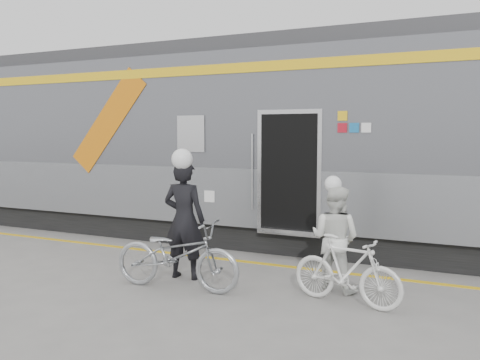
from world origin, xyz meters
The scene contains 9 objects.
ground centered at (0.00, 0.00, 0.00)m, with size 90.00×90.00×0.00m, color slate.
train centered at (-1.77, 4.19, 2.05)m, with size 24.00×3.17×4.10m.
safety_strip centered at (0.00, 2.15, 0.00)m, with size 24.00×0.12×0.01m, color gold.
man centered at (-0.63, 0.85, 0.92)m, with size 0.67×0.44×1.85m, color black.
bicycle_left centered at (-0.43, 0.30, 0.51)m, with size 0.68×1.94×1.02m, color #9B9EA2.
woman centered at (1.65, 1.21, 0.76)m, with size 0.74×0.57×1.52m, color silver.
bicycle_right centered at (1.95, 0.66, 0.46)m, with size 0.43×1.53×0.92m, color silver.
helmet_man centered at (-0.63, 0.85, 2.01)m, with size 0.32×0.32×0.32m, color white.
helmet_woman centered at (1.65, 1.21, 1.64)m, with size 0.24×0.24×0.24m, color white.
Camera 1 is at (3.42, -5.85, 2.25)m, focal length 38.00 mm.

